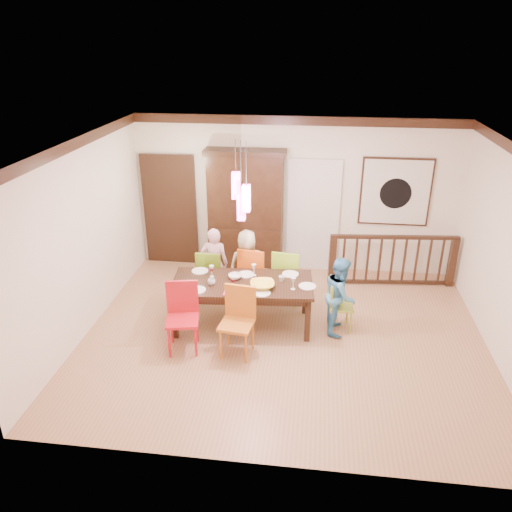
# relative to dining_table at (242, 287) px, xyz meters

# --- Properties ---
(floor) EXTENTS (6.00, 6.00, 0.00)m
(floor) POSITION_rel_dining_table_xyz_m (0.66, -0.25, -0.67)
(floor) COLOR #A4754F
(floor) RESTS_ON ground
(ceiling) EXTENTS (6.00, 6.00, 0.00)m
(ceiling) POSITION_rel_dining_table_xyz_m (0.66, -0.25, 2.23)
(ceiling) COLOR white
(ceiling) RESTS_ON wall_back
(wall_back) EXTENTS (6.00, 0.00, 6.00)m
(wall_back) POSITION_rel_dining_table_xyz_m (0.66, 2.25, 0.78)
(wall_back) COLOR silver
(wall_back) RESTS_ON floor
(wall_left) EXTENTS (0.00, 5.00, 5.00)m
(wall_left) POSITION_rel_dining_table_xyz_m (-2.34, -0.25, 0.78)
(wall_left) COLOR silver
(wall_left) RESTS_ON floor
(wall_right) EXTENTS (0.00, 5.00, 5.00)m
(wall_right) POSITION_rel_dining_table_xyz_m (3.66, -0.25, 0.78)
(wall_right) COLOR silver
(wall_right) RESTS_ON floor
(crown_molding) EXTENTS (6.00, 5.00, 0.16)m
(crown_molding) POSITION_rel_dining_table_xyz_m (0.66, -0.25, 2.15)
(crown_molding) COLOR black
(crown_molding) RESTS_ON wall_back
(panel_door) EXTENTS (1.04, 0.07, 2.24)m
(panel_door) POSITION_rel_dining_table_xyz_m (-1.74, 2.20, 0.38)
(panel_door) COLOR black
(panel_door) RESTS_ON wall_back
(white_doorway) EXTENTS (0.97, 0.05, 2.22)m
(white_doorway) POSITION_rel_dining_table_xyz_m (1.01, 2.22, 0.38)
(white_doorway) COLOR silver
(white_doorway) RESTS_ON wall_back
(painting) EXTENTS (1.25, 0.06, 1.25)m
(painting) POSITION_rel_dining_table_xyz_m (2.46, 2.21, 0.93)
(painting) COLOR black
(painting) RESTS_ON wall_back
(pendant_cluster) EXTENTS (0.27, 0.21, 1.14)m
(pendant_cluster) POSITION_rel_dining_table_xyz_m (0.00, -0.00, 1.44)
(pendant_cluster) COLOR #FF4CAA
(pendant_cluster) RESTS_ON ceiling
(dining_table) EXTENTS (2.21, 1.14, 0.75)m
(dining_table) POSITION_rel_dining_table_xyz_m (0.00, 0.00, 0.00)
(dining_table) COLOR black
(dining_table) RESTS_ON floor
(chair_far_left) EXTENTS (0.43, 0.43, 0.93)m
(chair_far_left) POSITION_rel_dining_table_xyz_m (-0.65, 0.78, -0.14)
(chair_far_left) COLOR #71A31D
(chair_far_left) RESTS_ON floor
(chair_far_mid) EXTENTS (0.53, 0.53, 1.01)m
(chair_far_mid) POSITION_rel_dining_table_xyz_m (0.08, 0.83, -0.09)
(chair_far_mid) COLOR #DD5A13
(chair_far_mid) RESTS_ON floor
(chair_far_right) EXTENTS (0.51, 0.51, 0.99)m
(chair_far_right) POSITION_rel_dining_table_xyz_m (0.63, 0.82, -0.10)
(chair_far_right) COLOR #87C427
(chair_far_right) RESTS_ON floor
(chair_near_left) EXTENTS (0.54, 0.54, 1.01)m
(chair_near_left) POSITION_rel_dining_table_xyz_m (-0.75, -0.77, -0.09)
(chair_near_left) COLOR red
(chair_near_left) RESTS_ON floor
(chair_near_mid) EXTENTS (0.51, 0.51, 1.00)m
(chair_near_mid) POSITION_rel_dining_table_xyz_m (0.04, -0.79, -0.09)
(chair_near_mid) COLOR #BF6A1E
(chair_near_mid) RESTS_ON floor
(chair_end_right) EXTENTS (0.42, 0.42, 0.82)m
(chair_end_right) POSITION_rel_dining_table_xyz_m (1.50, 0.07, -0.20)
(chair_end_right) COLOR #92A830
(chair_end_right) RESTS_ON floor
(china_hutch) EXTENTS (1.47, 0.46, 2.33)m
(china_hutch) POSITION_rel_dining_table_xyz_m (-0.24, 2.05, 0.50)
(china_hutch) COLOR black
(china_hutch) RESTS_ON floor
(balustrade) EXTENTS (2.27, 0.29, 0.96)m
(balustrade) POSITION_rel_dining_table_xyz_m (2.46, 1.70, -0.17)
(balustrade) COLOR black
(balustrade) RESTS_ON floor
(person_far_left) EXTENTS (0.50, 0.35, 1.28)m
(person_far_left) POSITION_rel_dining_table_xyz_m (-0.60, 0.82, -0.03)
(person_far_left) COLOR #F5BACB
(person_far_left) RESTS_ON floor
(person_far_mid) EXTENTS (0.71, 0.57, 1.26)m
(person_far_mid) POSITION_rel_dining_table_xyz_m (-0.04, 0.82, -0.04)
(person_far_mid) COLOR #BCB68E
(person_far_mid) RESTS_ON floor
(person_end_right) EXTENTS (0.50, 0.62, 1.21)m
(person_end_right) POSITION_rel_dining_table_xyz_m (1.49, 0.03, -0.06)
(person_end_right) COLOR #448DBE
(person_end_right) RESTS_ON floor
(serving_bowl) EXTENTS (0.42, 0.42, 0.09)m
(serving_bowl) POSITION_rel_dining_table_xyz_m (0.32, -0.14, 0.13)
(serving_bowl) COLOR yellow
(serving_bowl) RESTS_ON dining_table
(small_bowl) EXTENTS (0.25, 0.25, 0.07)m
(small_bowl) POSITION_rel_dining_table_xyz_m (-0.13, 0.11, 0.12)
(small_bowl) COLOR white
(small_bowl) RESTS_ON dining_table
(cup_left) EXTENTS (0.15, 0.15, 0.09)m
(cup_left) POSITION_rel_dining_table_xyz_m (-0.45, -0.14, 0.13)
(cup_left) COLOR silver
(cup_left) RESTS_ON dining_table
(cup_right) EXTENTS (0.11, 0.11, 0.09)m
(cup_right) POSITION_rel_dining_table_xyz_m (0.59, 0.10, 0.13)
(cup_right) COLOR silver
(cup_right) RESTS_ON dining_table
(plate_far_left) EXTENTS (0.26, 0.26, 0.01)m
(plate_far_left) POSITION_rel_dining_table_xyz_m (-0.73, 0.29, 0.09)
(plate_far_left) COLOR white
(plate_far_left) RESTS_ON dining_table
(plate_far_mid) EXTENTS (0.26, 0.26, 0.01)m
(plate_far_mid) POSITION_rel_dining_table_xyz_m (0.02, 0.25, 0.09)
(plate_far_mid) COLOR white
(plate_far_mid) RESTS_ON dining_table
(plate_far_right) EXTENTS (0.26, 0.26, 0.01)m
(plate_far_right) POSITION_rel_dining_table_xyz_m (0.71, 0.35, 0.09)
(plate_far_right) COLOR white
(plate_far_right) RESTS_ON dining_table
(plate_near_left) EXTENTS (0.26, 0.26, 0.01)m
(plate_near_left) POSITION_rel_dining_table_xyz_m (-0.62, -0.35, 0.09)
(plate_near_left) COLOR white
(plate_near_left) RESTS_ON dining_table
(plate_near_mid) EXTENTS (0.26, 0.26, 0.01)m
(plate_near_mid) POSITION_rel_dining_table_xyz_m (0.33, -0.32, 0.09)
(plate_near_mid) COLOR white
(plate_near_mid) RESTS_ON dining_table
(plate_end_right) EXTENTS (0.26, 0.26, 0.01)m
(plate_end_right) POSITION_rel_dining_table_xyz_m (0.99, -0.03, 0.09)
(plate_end_right) COLOR white
(plate_end_right) RESTS_ON dining_table
(wine_glass_a) EXTENTS (0.08, 0.08, 0.19)m
(wine_glass_a) POSITION_rel_dining_table_xyz_m (-0.50, 0.12, 0.18)
(wine_glass_a) COLOR #590C19
(wine_glass_a) RESTS_ON dining_table
(wine_glass_b) EXTENTS (0.08, 0.08, 0.19)m
(wine_glass_b) POSITION_rel_dining_table_xyz_m (0.15, 0.25, 0.18)
(wine_glass_b) COLOR silver
(wine_glass_b) RESTS_ON dining_table
(wine_glass_c) EXTENTS (0.08, 0.08, 0.19)m
(wine_glass_c) POSITION_rel_dining_table_xyz_m (-0.10, -0.21, 0.18)
(wine_glass_c) COLOR #590C19
(wine_glass_c) RESTS_ON dining_table
(wine_glass_d) EXTENTS (0.08, 0.08, 0.19)m
(wine_glass_d) POSITION_rel_dining_table_xyz_m (0.78, -0.13, 0.18)
(wine_glass_d) COLOR silver
(wine_glass_d) RESTS_ON dining_table
(napkin) EXTENTS (0.18, 0.14, 0.01)m
(napkin) POSITION_rel_dining_table_xyz_m (-0.13, -0.39, 0.09)
(napkin) COLOR #D83359
(napkin) RESTS_ON dining_table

